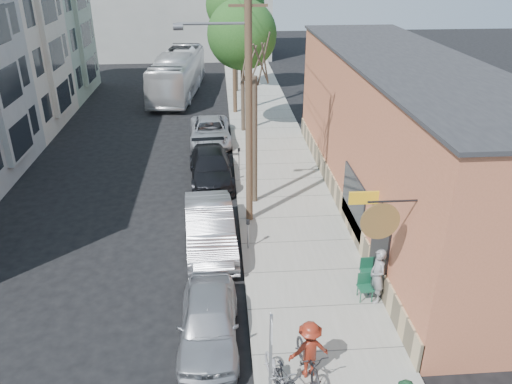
{
  "coord_description": "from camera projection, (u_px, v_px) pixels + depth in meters",
  "views": [
    {
      "loc": [
        1.31,
        -14.68,
        10.5
      ],
      "look_at": [
        2.72,
        3.8,
        1.5
      ],
      "focal_mm": 35.0,
      "sensor_mm": 36.0,
      "label": 1
    }
  ],
  "objects": [
    {
      "name": "cafe_building",
      "position": [
        400.0,
        137.0,
        21.32
      ],
      "size": [
        6.6,
        20.2,
        6.61
      ],
      "color": "#B86444",
      "rests_on": "ground"
    },
    {
      "name": "parking_meter_near",
      "position": [
        248.0,
        229.0,
        18.87
      ],
      "size": [
        0.14,
        0.14,
        1.24
      ],
      "color": "slate",
      "rests_on": "sidewalk"
    },
    {
      "name": "tree_leafy_far",
      "position": [
        235.0,
        5.0,
        37.93
      ],
      "size": [
        4.49,
        4.49,
        8.84
      ],
      "color": "#44392C",
      "rests_on": "sidewalk"
    },
    {
      "name": "car_1",
      "position": [
        210.0,
        228.0,
        19.23
      ],
      "size": [
        2.15,
        5.31,
        1.72
      ],
      "primitive_type": "imported",
      "rotation": [
        0.0,
        0.0,
        0.06
      ],
      "color": "#9C9DA3",
      "rests_on": "ground"
    },
    {
      "name": "tree_bare",
      "position": [
        255.0,
        142.0,
        21.64
      ],
      "size": [
        0.24,
        0.24,
        5.73
      ],
      "color": "#44392C",
      "rests_on": "sidewalk"
    },
    {
      "name": "parking_meter_far",
      "position": [
        239.0,
        155.0,
        25.68
      ],
      "size": [
        0.14,
        0.14,
        1.24
      ],
      "color": "slate",
      "rests_on": "sidewalk"
    },
    {
      "name": "patio_chair_b",
      "position": [
        365.0,
        288.0,
        16.25
      ],
      "size": [
        0.55,
        0.55,
        0.88
      ],
      "primitive_type": null,
      "rotation": [
        0.0,
        0.0,
        0.1
      ],
      "color": "#144932",
      "rests_on": "sidewalk"
    },
    {
      "name": "tree_leafy_mid",
      "position": [
        242.0,
        35.0,
        29.32
      ],
      "size": [
        4.11,
        4.11,
        7.95
      ],
      "color": "#44392C",
      "rests_on": "sidewalk"
    },
    {
      "name": "utility_pole_near",
      "position": [
        247.0,
        98.0,
        19.05
      ],
      "size": [
        3.57,
        0.28,
        10.0
      ],
      "color": "#503A28",
      "rests_on": "sidewalk"
    },
    {
      "name": "cyclist_bike",
      "position": [
        309.0,
        359.0,
        13.31
      ],
      "size": [
        0.96,
        2.02,
        1.02
      ],
      "primitive_type": "imported",
      "rotation": [
        0.0,
        0.0,
        0.15
      ],
      "color": "black",
      "rests_on": "sidewalk"
    },
    {
      "name": "ground",
      "position": [
        188.0,
        279.0,
        17.67
      ],
      "size": [
        120.0,
        120.0,
        0.0
      ],
      "primitive_type": "plane",
      "color": "black"
    },
    {
      "name": "sign_post",
      "position": [
        271.0,
        352.0,
        11.95
      ],
      "size": [
        0.07,
        0.45,
        2.8
      ],
      "color": "slate",
      "rests_on": "sidewalk"
    },
    {
      "name": "parked_bike_a",
      "position": [
        285.0,
        383.0,
        12.64
      ],
      "size": [
        1.08,
        1.63,
        0.95
      ],
      "primitive_type": "imported",
      "rotation": [
        0.0,
        0.0,
        0.44
      ],
      "color": "black",
      "rests_on": "sidewalk"
    },
    {
      "name": "car_0",
      "position": [
        209.0,
        321.0,
        14.58
      ],
      "size": [
        1.79,
        4.31,
        1.46
      ],
      "primitive_type": "imported",
      "rotation": [
        0.0,
        0.0,
        -0.02
      ],
      "color": "#A2A4AA",
      "rests_on": "ground"
    },
    {
      "name": "car_2",
      "position": [
        211.0,
        167.0,
        24.9
      ],
      "size": [
        2.41,
        5.24,
        1.48
      ],
      "primitive_type": "imported",
      "rotation": [
        0.0,
        0.0,
        0.07
      ],
      "color": "black",
      "rests_on": "ground"
    },
    {
      "name": "car_3",
      "position": [
        210.0,
        131.0,
        29.94
      ],
      "size": [
        2.53,
        5.19,
        1.42
      ],
      "primitive_type": "imported",
      "rotation": [
        0.0,
        0.0,
        0.04
      ],
      "color": "#B6B8BF",
      "rests_on": "ground"
    },
    {
      "name": "bus",
      "position": [
        178.0,
        74.0,
        39.7
      ],
      "size": [
        3.99,
        12.11,
        3.31
      ],
      "primitive_type": "imported",
      "rotation": [
        0.0,
        0.0,
        -0.1
      ],
      "color": "white",
      "rests_on": "ground"
    },
    {
      "name": "patron_grey",
      "position": [
        378.0,
        276.0,
        15.98
      ],
      "size": [
        0.56,
        0.76,
        1.9
      ],
      "primitive_type": "imported",
      "rotation": [
        0.0,
        0.0,
        -1.42
      ],
      "color": "gray",
      "rests_on": "sidewalk"
    },
    {
      "name": "parked_bike_b",
      "position": [
        277.0,
        375.0,
        12.84
      ],
      "size": [
        1.01,
        1.95,
        0.98
      ],
      "primitive_type": "imported",
      "rotation": [
        0.0,
        0.0,
        0.2
      ],
      "color": "gray",
      "rests_on": "sidewalk"
    },
    {
      "name": "sidewalk",
      "position": [
        274.0,
        158.0,
        27.79
      ],
      "size": [
        4.5,
        58.0,
        0.15
      ],
      "primitive_type": "cube",
      "color": "gray",
      "rests_on": "ground"
    },
    {
      "name": "utility_pole_far",
      "position": [
        234.0,
        36.0,
        33.23
      ],
      "size": [
        1.8,
        0.28,
        10.0
      ],
      "color": "#503A28",
      "rests_on": "sidewalk"
    },
    {
      "name": "patio_chair_a",
      "position": [
        368.0,
        272.0,
        17.06
      ],
      "size": [
        0.52,
        0.52,
        0.88
      ],
      "primitive_type": null,
      "rotation": [
        0.0,
        0.0,
        0.04
      ],
      "color": "#144932",
      "rests_on": "sidewalk"
    },
    {
      "name": "cyclist",
      "position": [
        309.0,
        350.0,
        13.16
      ],
      "size": [
        1.2,
        0.81,
        1.71
      ],
      "primitive_type": "imported",
      "rotation": [
        0.0,
        0.0,
        3.31
      ],
      "color": "maroon",
      "rests_on": "sidewalk"
    }
  ]
}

